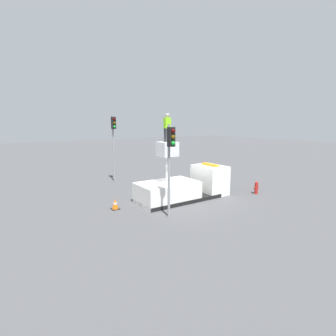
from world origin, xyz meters
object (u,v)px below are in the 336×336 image
object	(u,v)px
traffic_light_pole	(170,152)
fire_hydrant	(256,188)
traffic_cone_rear	(115,204)
bucket_truck	(184,186)
worker	(167,128)
traffic_light_across	(114,135)

from	to	relation	value
traffic_light_pole	fire_hydrant	world-z (taller)	traffic_light_pole
traffic_cone_rear	bucket_truck	bearing A→B (deg)	-6.42
traffic_light_pole	traffic_cone_rear	xyz separation A→B (m)	(-1.98, 2.96, -3.26)
fire_hydrant	traffic_cone_rear	distance (m)	10.14
worker	traffic_cone_rear	bearing A→B (deg)	170.99
worker	fire_hydrant	size ratio (longest dim) A/B	1.93
traffic_light_across	fire_hydrant	world-z (taller)	traffic_light_across
worker	traffic_light_across	bearing A→B (deg)	94.11
bucket_truck	worker	world-z (taller)	worker
traffic_light_across	traffic_cone_rear	bearing A→B (deg)	-112.43
worker	traffic_light_across	world-z (taller)	traffic_light_across
traffic_light_across	traffic_light_pole	bearing A→B (deg)	-95.04
traffic_light_pole	fire_hydrant	distance (m)	8.47
bucket_truck	traffic_light_across	world-z (taller)	traffic_light_across
traffic_light_across	fire_hydrant	size ratio (longest dim) A/B	6.29
fire_hydrant	traffic_light_pole	bearing A→B (deg)	-176.42
worker	traffic_light_pole	world-z (taller)	worker
worker	traffic_cone_rear	distance (m)	5.64
traffic_light_across	fire_hydrant	distance (m)	12.22
worker	traffic_light_across	size ratio (longest dim) A/B	0.31
worker	traffic_light_pole	distance (m)	3.05
bucket_truck	traffic_light_pole	world-z (taller)	traffic_light_pole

